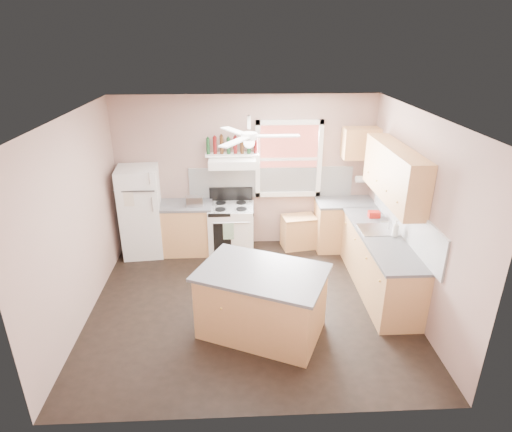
{
  "coord_description": "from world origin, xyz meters",
  "views": [
    {
      "loc": [
        -0.17,
        -5.21,
        3.61
      ],
      "look_at": [
        0.1,
        0.3,
        1.25
      ],
      "focal_mm": 30.0,
      "sensor_mm": 36.0,
      "label": 1
    }
  ],
  "objects_px": {
    "island": "(262,303)",
    "toaster": "(195,201)",
    "stove": "(232,229)",
    "cart": "(299,232)",
    "refrigerator": "(141,212)"
  },
  "relations": [
    {
      "from": "stove",
      "to": "refrigerator",
      "type": "bearing_deg",
      "value": -177.29
    },
    {
      "from": "toaster",
      "to": "stove",
      "type": "height_order",
      "value": "toaster"
    },
    {
      "from": "stove",
      "to": "cart",
      "type": "height_order",
      "value": "stove"
    },
    {
      "from": "toaster",
      "to": "stove",
      "type": "distance_m",
      "value": 0.83
    },
    {
      "from": "cart",
      "to": "refrigerator",
      "type": "bearing_deg",
      "value": 172.71
    },
    {
      "from": "refrigerator",
      "to": "island",
      "type": "bearing_deg",
      "value": -54.97
    },
    {
      "from": "stove",
      "to": "island",
      "type": "relative_size",
      "value": 0.58
    },
    {
      "from": "toaster",
      "to": "cart",
      "type": "distance_m",
      "value": 1.96
    },
    {
      "from": "cart",
      "to": "island",
      "type": "distance_m",
      "value": 2.51
    },
    {
      "from": "refrigerator",
      "to": "stove",
      "type": "height_order",
      "value": "refrigerator"
    },
    {
      "from": "stove",
      "to": "island",
      "type": "height_order",
      "value": "same"
    },
    {
      "from": "toaster",
      "to": "cart",
      "type": "height_order",
      "value": "toaster"
    },
    {
      "from": "toaster",
      "to": "island",
      "type": "bearing_deg",
      "value": -67.07
    },
    {
      "from": "refrigerator",
      "to": "cart",
      "type": "distance_m",
      "value": 2.81
    },
    {
      "from": "island",
      "to": "toaster",
      "type": "bearing_deg",
      "value": 138.99
    }
  ]
}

